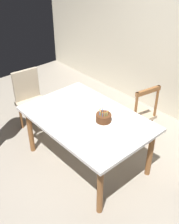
{
  "coord_description": "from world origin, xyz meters",
  "views": [
    {
      "loc": [
        2.1,
        -1.84,
        2.64
      ],
      "look_at": [
        0.05,
        0.0,
        0.84
      ],
      "focal_mm": 43.85,
      "sensor_mm": 36.0,
      "label": 1
    }
  ],
  "objects_px": {
    "birthday_cake": "(104,118)",
    "plate_near_guest": "(100,144)",
    "dining_table": "(87,122)",
    "chair_spindle_back": "(137,114)",
    "plate_near_celebrant": "(50,109)",
    "chair_upholstered": "(31,98)",
    "plate_far_side": "(97,107)"
  },
  "relations": [
    {
      "from": "plate_near_celebrant",
      "to": "chair_upholstered",
      "type": "bearing_deg",
      "value": 169.38
    },
    {
      "from": "dining_table",
      "to": "chair_spindle_back",
      "type": "bearing_deg",
      "value": 81.86
    },
    {
      "from": "plate_near_celebrant",
      "to": "chair_upholstered",
      "type": "xyz_separation_m",
      "value": [
        -0.75,
        0.14,
        -0.21
      ]
    },
    {
      "from": "birthday_cake",
      "to": "chair_upholstered",
      "type": "xyz_separation_m",
      "value": [
        -1.4,
        -0.18,
        -0.25
      ]
    },
    {
      "from": "birthday_cake",
      "to": "plate_near_guest",
      "type": "distance_m",
      "value": 0.42
    },
    {
      "from": "dining_table",
      "to": "plate_far_side",
      "type": "relative_size",
      "value": 7.26
    },
    {
      "from": "plate_near_guest",
      "to": "chair_spindle_back",
      "type": "bearing_deg",
      "value": 108.27
    },
    {
      "from": "plate_far_side",
      "to": "chair_upholstered",
      "type": "height_order",
      "value": "chair_upholstered"
    },
    {
      "from": "dining_table",
      "to": "chair_spindle_back",
      "type": "distance_m",
      "value": 0.88
    },
    {
      "from": "chair_spindle_back",
      "to": "birthday_cake",
      "type": "bearing_deg",
      "value": -83.47
    },
    {
      "from": "plate_near_celebrant",
      "to": "plate_far_side",
      "type": "xyz_separation_m",
      "value": [
        0.36,
        0.48,
        0.0
      ]
    },
    {
      "from": "birthday_cake",
      "to": "plate_near_guest",
      "type": "bearing_deg",
      "value": -49.98
    },
    {
      "from": "birthday_cake",
      "to": "chair_spindle_back",
      "type": "bearing_deg",
      "value": 96.53
    },
    {
      "from": "plate_near_guest",
      "to": "plate_near_celebrant",
      "type": "bearing_deg",
      "value": 180.0
    },
    {
      "from": "dining_table",
      "to": "plate_far_side",
      "type": "distance_m",
      "value": 0.27
    },
    {
      "from": "plate_near_celebrant",
      "to": "plate_near_guest",
      "type": "xyz_separation_m",
      "value": [
        0.92,
        0.0,
        0.0
      ]
    },
    {
      "from": "plate_near_guest",
      "to": "chair_upholstered",
      "type": "distance_m",
      "value": 1.68
    },
    {
      "from": "dining_table",
      "to": "chair_upholstered",
      "type": "relative_size",
      "value": 1.68
    },
    {
      "from": "chair_upholstered",
      "to": "dining_table",
      "type": "bearing_deg",
      "value": 4.76
    },
    {
      "from": "birthday_cake",
      "to": "chair_upholstered",
      "type": "height_order",
      "value": "chair_upholstered"
    },
    {
      "from": "dining_table",
      "to": "chair_upholstered",
      "type": "height_order",
      "value": "chair_upholstered"
    },
    {
      "from": "plate_near_guest",
      "to": "chair_upholstered",
      "type": "relative_size",
      "value": 0.23
    },
    {
      "from": "plate_near_celebrant",
      "to": "chair_upholstered",
      "type": "height_order",
      "value": "chair_upholstered"
    },
    {
      "from": "dining_table",
      "to": "chair_upholstered",
      "type": "bearing_deg",
      "value": -175.24
    },
    {
      "from": "birthday_cake",
      "to": "chair_upholstered",
      "type": "distance_m",
      "value": 1.43
    },
    {
      "from": "plate_near_guest",
      "to": "birthday_cake",
      "type": "bearing_deg",
      "value": 130.02
    },
    {
      "from": "birthday_cake",
      "to": "plate_near_guest",
      "type": "xyz_separation_m",
      "value": [
        0.27,
        -0.32,
        -0.04
      ]
    },
    {
      "from": "plate_near_celebrant",
      "to": "dining_table",
      "type": "bearing_deg",
      "value": 28.57
    },
    {
      "from": "plate_near_celebrant",
      "to": "chair_upholstered",
      "type": "relative_size",
      "value": 0.23
    },
    {
      "from": "dining_table",
      "to": "birthday_cake",
      "type": "bearing_deg",
      "value": 21.86
    },
    {
      "from": "chair_spindle_back",
      "to": "plate_near_guest",
      "type": "bearing_deg",
      "value": -71.73
    },
    {
      "from": "plate_near_guest",
      "to": "chair_upholstered",
      "type": "height_order",
      "value": "chair_upholstered"
    }
  ]
}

